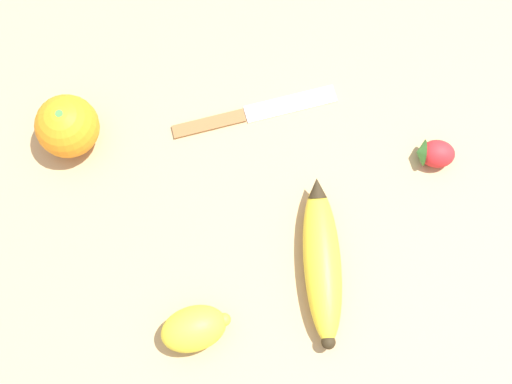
{
  "coord_description": "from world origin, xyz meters",
  "views": [
    {
      "loc": [
        -0.07,
        -0.23,
        0.78
      ],
      "look_at": [
        0.02,
        -0.01,
        0.03
      ],
      "focal_mm": 50.0,
      "sensor_mm": 36.0,
      "label": 1
    }
  ],
  "objects_px": {
    "orange": "(67,126)",
    "lemon": "(194,329)",
    "strawberry": "(434,154)",
    "banana": "(322,261)",
    "paring_knife": "(249,113)"
  },
  "relations": [
    {
      "from": "orange",
      "to": "lemon",
      "type": "bearing_deg",
      "value": -78.73
    },
    {
      "from": "strawberry",
      "to": "lemon",
      "type": "xyz_separation_m",
      "value": [
        -0.33,
        -0.08,
        0.01
      ]
    },
    {
      "from": "lemon",
      "to": "strawberry",
      "type": "bearing_deg",
      "value": 14.32
    },
    {
      "from": "banana",
      "to": "strawberry",
      "type": "xyz_separation_m",
      "value": [
        0.17,
        0.07,
        -0.0
      ]
    },
    {
      "from": "strawberry",
      "to": "paring_knife",
      "type": "relative_size",
      "value": 0.27
    },
    {
      "from": "lemon",
      "to": "paring_knife",
      "type": "relative_size",
      "value": 0.39
    },
    {
      "from": "lemon",
      "to": "paring_knife",
      "type": "bearing_deg",
      "value": 55.25
    },
    {
      "from": "lemon",
      "to": "paring_knife",
      "type": "xyz_separation_m",
      "value": [
        0.15,
        0.22,
        -0.02
      ]
    },
    {
      "from": "banana",
      "to": "strawberry",
      "type": "height_order",
      "value": "banana"
    },
    {
      "from": "paring_knife",
      "to": "strawberry",
      "type": "bearing_deg",
      "value": 60.41
    },
    {
      "from": "orange",
      "to": "strawberry",
      "type": "height_order",
      "value": "orange"
    },
    {
      "from": "orange",
      "to": "strawberry",
      "type": "distance_m",
      "value": 0.42
    },
    {
      "from": "banana",
      "to": "orange",
      "type": "xyz_separation_m",
      "value": [
        -0.21,
        0.25,
        0.02
      ]
    },
    {
      "from": "lemon",
      "to": "paring_knife",
      "type": "distance_m",
      "value": 0.26
    },
    {
      "from": "strawberry",
      "to": "lemon",
      "type": "relative_size",
      "value": 0.69
    }
  ]
}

